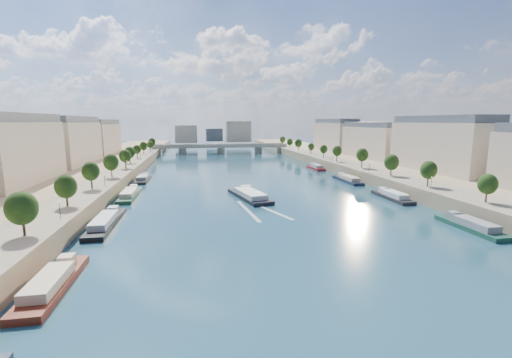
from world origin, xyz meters
name	(u,v)px	position (x,y,z in m)	size (l,w,h in m)	color
ground	(245,181)	(0.00, 100.00, 0.00)	(700.00, 700.00, 0.00)	#0C2737
quay_left	(74,181)	(-72.00, 100.00, 2.50)	(44.00, 520.00, 5.00)	#9E8460
quay_right	(390,172)	(72.00, 100.00, 2.50)	(44.00, 520.00, 5.00)	#9E8460
pave_left	(112,174)	(-57.00, 100.00, 5.05)	(14.00, 520.00, 0.10)	gray
pave_right	(362,167)	(57.00, 100.00, 5.05)	(14.00, 520.00, 0.10)	gray
trees_left	(117,160)	(-55.00, 102.00, 10.48)	(4.80, 268.80, 8.26)	#382B1E
trees_right	(349,154)	(55.00, 110.00, 10.48)	(4.80, 268.80, 8.26)	#382B1E
lamps_left	(117,170)	(-52.50, 90.00, 7.78)	(0.36, 200.36, 4.28)	black
lamps_right	(349,161)	(52.50, 105.00, 7.78)	(0.36, 200.36, 4.28)	black
buildings_left	(48,145)	(-85.00, 112.00, 16.45)	(16.00, 226.00, 23.20)	#BAA88F
buildings_right	(402,141)	(85.00, 112.00, 16.45)	(16.00, 226.00, 23.20)	#BAA88F
skyline	(218,133)	(3.19, 319.52, 14.66)	(79.00, 42.00, 22.00)	#BAA88F
bridge	(221,147)	(0.00, 238.41, 5.08)	(112.00, 12.00, 8.15)	#C1B79E
tour_barge	(249,196)	(-3.54, 65.19, 0.95)	(13.02, 26.98, 3.66)	black
wake	(258,210)	(-3.54, 48.55, 0.02)	(13.31, 25.99, 0.04)	silver
moored_barges_left	(105,224)	(-45.50, 38.85, 0.84)	(5.00, 157.44, 3.60)	#1C263F
moored_barges_right	(397,198)	(45.50, 52.38, 0.84)	(5.00, 168.95, 3.60)	black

